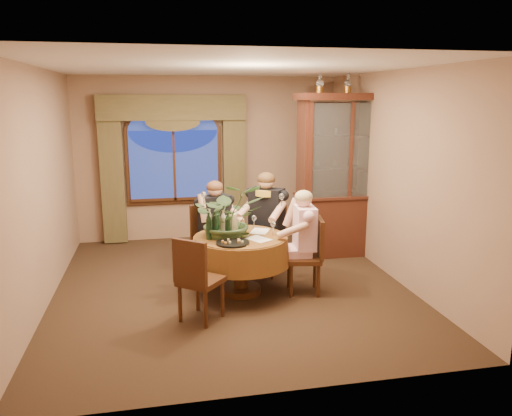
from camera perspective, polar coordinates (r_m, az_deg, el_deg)
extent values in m
plane|color=black|center=(6.70, -2.88, -8.88)|extent=(5.00, 5.00, 0.00)
plane|color=#8A6851|center=(8.78, -5.43, 5.64)|extent=(4.50, 0.00, 4.50)
plane|color=#8A6851|center=(7.01, 15.53, 3.52)|extent=(0.00, 5.00, 5.00)
plane|color=white|center=(6.25, -3.17, 15.79)|extent=(5.00, 5.00, 0.00)
cube|color=#4B4224|center=(8.67, -16.11, 3.66)|extent=(0.38, 0.14, 2.32)
cube|color=#4B4224|center=(8.75, -2.51, 4.20)|extent=(0.38, 0.14, 2.32)
cylinder|color=maroon|center=(6.35, -1.78, -6.48)|extent=(1.42, 1.42, 0.75)
cube|color=#351812|center=(7.88, 10.05, 3.65)|extent=(1.54, 0.61, 2.51)
cube|color=black|center=(6.35, 5.47, -5.52)|extent=(0.49, 0.49, 0.96)
cube|color=black|center=(7.02, 1.21, -3.72)|extent=(0.59, 0.59, 0.96)
cube|color=black|center=(7.04, -5.22, -3.72)|extent=(0.54, 0.54, 0.96)
cube|color=black|center=(5.61, -6.32, -8.01)|extent=(0.59, 0.59, 0.96)
imported|color=#37532E|center=(6.17, -3.15, 2.08)|extent=(0.87, 0.96, 0.75)
imported|color=#485327|center=(6.17, -1.48, -3.16)|extent=(0.15, 0.15, 0.05)
cylinder|color=black|center=(5.91, -2.68, -4.00)|extent=(0.40, 0.40, 0.02)
cylinder|color=black|center=(6.08, -5.41, -2.08)|extent=(0.07, 0.07, 0.33)
cylinder|color=tan|center=(6.27, -5.34, -1.63)|extent=(0.07, 0.07, 0.33)
cylinder|color=tan|center=(6.19, -3.76, -1.78)|extent=(0.07, 0.07, 0.33)
cylinder|color=black|center=(6.13, -4.73, -1.94)|extent=(0.07, 0.07, 0.33)
cylinder|color=black|center=(6.09, -3.23, -2.02)|extent=(0.07, 0.07, 0.33)
cylinder|color=black|center=(6.34, -4.52, -1.45)|extent=(0.07, 0.07, 0.33)
cube|color=white|center=(6.09, 0.26, -3.57)|extent=(0.33, 0.37, 0.00)
cube|color=white|center=(6.45, 0.44, -2.66)|extent=(0.32, 0.36, 0.00)
cube|color=white|center=(5.94, -2.04, -3.98)|extent=(0.25, 0.33, 0.00)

